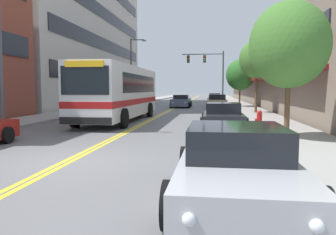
{
  "coord_description": "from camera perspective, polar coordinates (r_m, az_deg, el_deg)",
  "views": [
    {
      "loc": [
        3.83,
        -8.4,
        1.94
      ],
      "look_at": [
        0.42,
        17.06,
        -0.28
      ],
      "focal_mm": 35.0,
      "sensor_mm": 36.0,
      "label": 1
    }
  ],
  "objects": [
    {
      "name": "car_white_parked_right_end",
      "position": [
        51.82,
        8.12,
        3.41
      ],
      "size": [
        2.2,
        4.33,
        1.31
      ],
      "color": "white",
      "rests_on": "ground_plane"
    },
    {
      "name": "street_lamp_left_near",
      "position": [
        16.19,
        -26.19,
        15.13
      ],
      "size": [
        2.76,
        0.28,
        8.25
      ],
      "color": "#47474C",
      "rests_on": "ground_plane"
    },
    {
      "name": "ground_plane",
      "position": [
        45.6,
        2.8,
        2.5
      ],
      "size": [
        240.0,
        240.0,
        0.0
      ],
      "primitive_type": "plane",
      "color": "slate"
    },
    {
      "name": "storefront_row_right",
      "position": [
        46.3,
        18.83,
        6.89
      ],
      "size": [
        9.1,
        68.0,
        7.45
      ],
      "color": "gray",
      "rests_on": "ground_plane"
    },
    {
      "name": "street_lamp_left_far",
      "position": [
        37.77,
        -6.07,
        8.82
      ],
      "size": [
        1.88,
        0.28,
        7.64
      ],
      "color": "#47474C",
      "rests_on": "ground_plane"
    },
    {
      "name": "car_charcoal_parked_right_mid",
      "position": [
        16.01,
        9.56,
        0.08
      ],
      "size": [
        2.11,
        4.19,
        1.28
      ],
      "color": "#232328",
      "rests_on": "ground_plane"
    },
    {
      "name": "car_beige_parked_right_far",
      "position": [
        33.44,
        8.54,
        2.69
      ],
      "size": [
        2.17,
        4.4,
        1.42
      ],
      "color": "#BCAD89",
      "rests_on": "ground_plane"
    },
    {
      "name": "street_tree_right_near",
      "position": [
        12.74,
        20.34,
        11.74
      ],
      "size": [
        2.82,
        2.82,
        4.91
      ],
      "color": "brown",
      "rests_on": "sidewalk_right"
    },
    {
      "name": "car_silver_parked_right_foreground",
      "position": [
        5.88,
        11.81,
        -8.27
      ],
      "size": [
        2.18,
        4.44,
        1.3
      ],
      "color": "#B7B7BC",
      "rests_on": "ground_plane"
    },
    {
      "name": "street_tree_right_mid",
      "position": [
        26.07,
        15.21,
        9.74
      ],
      "size": [
        2.64,
        2.64,
        5.5
      ],
      "color": "brown",
      "rests_on": "sidewalk_right"
    },
    {
      "name": "office_tower_left",
      "position": [
        44.4,
        -18.32,
        18.52
      ],
      "size": [
        12.08,
        31.99,
        25.09
      ],
      "color": "#BCB7AD",
      "rests_on": "ground_plane"
    },
    {
      "name": "car_slate_blue_moving_lead",
      "position": [
        35.56,
        2.33,
        2.83
      ],
      "size": [
        2.09,
        4.91,
        1.34
      ],
      "color": "#475675",
      "rests_on": "ground_plane"
    },
    {
      "name": "city_bus",
      "position": [
        20.38,
        -8.31,
        4.61
      ],
      "size": [
        2.82,
        11.21,
        3.26
      ],
      "color": "silver",
      "rests_on": "ground_plane"
    },
    {
      "name": "fire_hydrant",
      "position": [
        15.18,
        15.62,
        -0.36
      ],
      "size": [
        0.31,
        0.23,
        0.84
      ],
      "color": "red",
      "rests_on": "sidewalk_right"
    },
    {
      "name": "street_tree_right_far",
      "position": [
        35.09,
        12.43,
        7.26
      ],
      "size": [
        2.9,
        2.9,
        4.87
      ],
      "color": "brown",
      "rests_on": "sidewalk_right"
    },
    {
      "name": "centre_line",
      "position": [
        45.6,
        2.8,
        2.5
      ],
      "size": [
        0.34,
        106.0,
        0.01
      ],
      "color": "yellow",
      "rests_on": "ground_plane"
    },
    {
      "name": "sidewalk_left",
      "position": [
        46.71,
        -5.79,
        2.63
      ],
      "size": [
        3.0,
        106.0,
        0.16
      ],
      "color": "#9E9B96",
      "rests_on": "ground_plane"
    },
    {
      "name": "traffic_signal_mast",
      "position": [
        42.3,
        7.2,
        8.72
      ],
      "size": [
        5.28,
        0.38,
        6.73
      ],
      "color": "#47474C",
      "rests_on": "ground_plane"
    },
    {
      "name": "sidewalk_right",
      "position": [
        45.55,
        11.62,
        2.5
      ],
      "size": [
        3.0,
        106.0,
        0.16
      ],
      "color": "#9E9B96",
      "rests_on": "ground_plane"
    },
    {
      "name": "car_dark_grey_parked_left_near",
      "position": [
        36.86,
        -5.17,
        2.83
      ],
      "size": [
        2.09,
        4.19,
        1.27
      ],
      "color": "#38383D",
      "rests_on": "ground_plane"
    }
  ]
}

